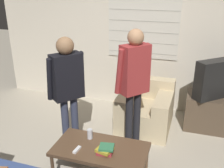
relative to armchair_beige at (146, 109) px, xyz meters
The scene contains 10 objects.
wall_back 1.30m from the armchair_beige, 118.52° to the left, with size 5.20×0.08×2.55m.
armchair_beige is the anchor object (origin of this frame).
coffee_table 1.40m from the armchair_beige, 101.49° to the right, with size 1.09×0.57×0.44m.
tv_stand 1.07m from the armchair_beige, 14.81° to the left, with size 0.85×0.54×0.56m.
tv 1.20m from the armchair_beige, 14.94° to the left, with size 0.72×0.67×0.60m.
person_left_standing 1.46m from the armchair_beige, 134.42° to the right, with size 0.52×0.76×1.61m.
person_right_standing 0.98m from the armchair_beige, 97.27° to the right, with size 0.49×0.72×1.70m.
book_stack 1.47m from the armchair_beige, 97.66° to the right, with size 0.21×0.19×0.09m.
soda_can 1.33m from the armchair_beige, 110.81° to the right, with size 0.07×0.07×0.13m.
spare_remote 1.60m from the armchair_beige, 108.88° to the right, with size 0.05×0.13×0.02m.
Camera 1 is at (1.03, -2.47, 2.25)m, focal length 42.00 mm.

